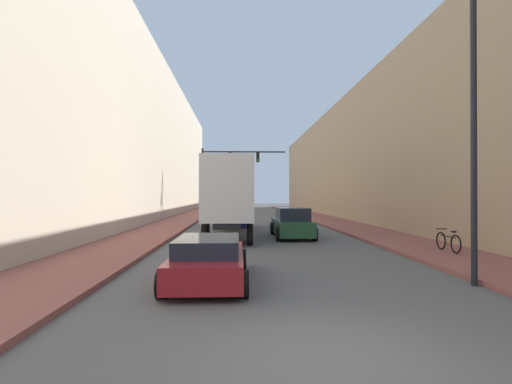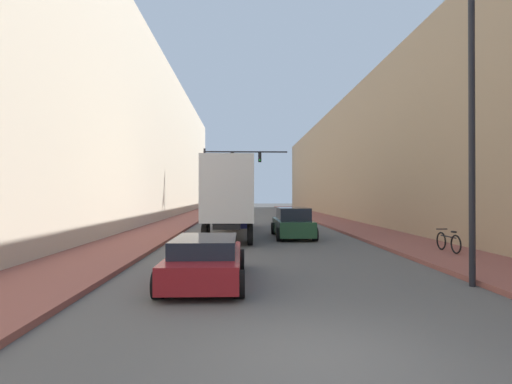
{
  "view_description": "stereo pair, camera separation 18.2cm",
  "coord_description": "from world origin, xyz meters",
  "px_view_note": "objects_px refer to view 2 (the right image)",
  "views": [
    {
      "loc": [
        -1.38,
        -5.65,
        2.37
      ],
      "look_at": [
        -0.57,
        12.81,
        2.49
      ],
      "focal_mm": 28.0,
      "sensor_mm": 36.0,
      "label": 1
    },
    {
      "loc": [
        -1.2,
        -5.66,
        2.37
      ],
      "look_at": [
        -0.57,
        12.81,
        2.49
      ],
      "focal_mm": 28.0,
      "sensor_mm": 36.0,
      "label": 2
    }
  ],
  "objects_px": {
    "traffic_signal_gantry": "(225,170)",
    "parked_bicycle": "(448,242)",
    "sedan_car": "(206,259)",
    "suv_car": "(293,223)",
    "semi_truck": "(231,195)",
    "street_lamp": "(472,89)"
  },
  "relations": [
    {
      "from": "traffic_signal_gantry",
      "to": "parked_bicycle",
      "type": "relative_size",
      "value": 4.3
    },
    {
      "from": "sedan_car",
      "to": "traffic_signal_gantry",
      "type": "bearing_deg",
      "value": 91.45
    },
    {
      "from": "sedan_car",
      "to": "traffic_signal_gantry",
      "type": "xyz_separation_m",
      "value": [
        -0.67,
        26.42,
        4.07
      ]
    },
    {
      "from": "suv_car",
      "to": "parked_bicycle",
      "type": "relative_size",
      "value": 2.7
    },
    {
      "from": "suv_car",
      "to": "traffic_signal_gantry",
      "type": "bearing_deg",
      "value": 106.07
    },
    {
      "from": "sedan_car",
      "to": "semi_truck",
      "type": "bearing_deg",
      "value": 88.73
    },
    {
      "from": "semi_truck",
      "to": "sedan_car",
      "type": "bearing_deg",
      "value": -91.27
    },
    {
      "from": "sedan_car",
      "to": "traffic_signal_gantry",
      "type": "relative_size",
      "value": 0.61
    },
    {
      "from": "semi_truck",
      "to": "suv_car",
      "type": "xyz_separation_m",
      "value": [
        3.47,
        -1.9,
        -1.55
      ]
    },
    {
      "from": "sedan_car",
      "to": "street_lamp",
      "type": "bearing_deg",
      "value": -6.43
    },
    {
      "from": "street_lamp",
      "to": "parked_bicycle",
      "type": "relative_size",
      "value": 4.48
    },
    {
      "from": "semi_truck",
      "to": "suv_car",
      "type": "relative_size",
      "value": 2.64
    },
    {
      "from": "semi_truck",
      "to": "parked_bicycle",
      "type": "bearing_deg",
      "value": -44.87
    },
    {
      "from": "semi_truck",
      "to": "street_lamp",
      "type": "xyz_separation_m",
      "value": [
        6.65,
        -13.72,
        2.78
      ]
    },
    {
      "from": "sedan_car",
      "to": "suv_car",
      "type": "height_order",
      "value": "suv_car"
    },
    {
      "from": "sedan_car",
      "to": "suv_car",
      "type": "xyz_separation_m",
      "value": [
        3.76,
        11.04,
        0.18
      ]
    },
    {
      "from": "sedan_car",
      "to": "street_lamp",
      "type": "xyz_separation_m",
      "value": [
        6.93,
        -0.78,
        4.51
      ]
    },
    {
      "from": "sedan_car",
      "to": "suv_car",
      "type": "bearing_deg",
      "value": 71.21
    },
    {
      "from": "suv_car",
      "to": "traffic_signal_gantry",
      "type": "relative_size",
      "value": 0.63
    },
    {
      "from": "traffic_signal_gantry",
      "to": "street_lamp",
      "type": "relative_size",
      "value": 0.96
    },
    {
      "from": "sedan_car",
      "to": "parked_bicycle",
      "type": "bearing_deg",
      "value": 25.59
    },
    {
      "from": "sedan_car",
      "to": "parked_bicycle",
      "type": "distance_m",
      "value": 9.95
    }
  ]
}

